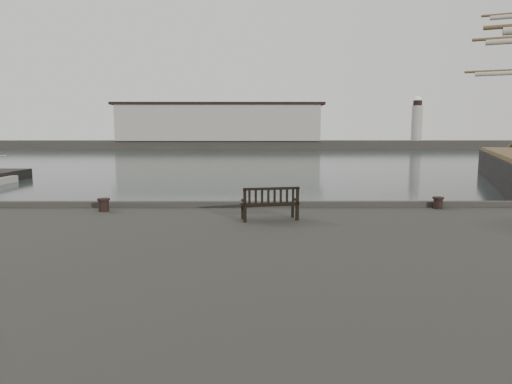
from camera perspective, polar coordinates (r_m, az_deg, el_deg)
ground at (r=15.47m, az=-1.01°, el=-7.49°), size 400.00×400.00×0.00m
breakwater at (r=107.04m, az=-2.79°, el=7.69°), size 140.00×9.50×12.20m
bench at (r=12.74m, az=1.73°, el=-2.22°), size 1.65×0.83×0.91m
bollard_left at (r=14.91m, az=-18.49°, el=-1.53°), size 0.40×0.40×0.40m
bollard_right at (r=15.76m, az=21.80°, el=-1.26°), size 0.45×0.45×0.38m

